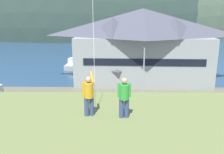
# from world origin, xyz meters

# --- Properties ---
(ground_plane) EXTENTS (600.00, 600.00, 0.00)m
(ground_plane) POSITION_xyz_m (0.00, 0.00, 0.00)
(ground_plane) COLOR #66604C
(parking_lot_pad) EXTENTS (40.00, 20.00, 0.10)m
(parking_lot_pad) POSITION_xyz_m (0.00, 5.00, 0.05)
(parking_lot_pad) COLOR gray
(parking_lot_pad) RESTS_ON ground
(bay_water) EXTENTS (360.00, 84.00, 0.03)m
(bay_water) POSITION_xyz_m (0.00, 60.00, 0.01)
(bay_water) COLOR navy
(bay_water) RESTS_ON ground
(far_hill_west_ridge) EXTENTS (114.52, 61.11, 77.70)m
(far_hill_west_ridge) POSITION_xyz_m (-37.89, 121.90, 0.00)
(far_hill_west_ridge) COLOR #2D3D33
(far_hill_west_ridge) RESTS_ON ground
(far_hill_east_peak) EXTENTS (135.89, 69.27, 83.39)m
(far_hill_east_peak) POSITION_xyz_m (-10.32, 109.80, 0.00)
(far_hill_east_peak) COLOR #2D3D33
(far_hill_east_peak) RESTS_ON ground
(far_hill_center_saddle) EXTENTS (149.41, 68.30, 73.99)m
(far_hill_center_saddle) POSITION_xyz_m (-2.73, 113.65, 0.00)
(far_hill_center_saddle) COLOR #42513D
(far_hill_center_saddle) RESTS_ON ground
(harbor_lodge) EXTENTS (23.76, 11.83, 12.35)m
(harbor_lodge) POSITION_xyz_m (6.41, 21.80, 6.59)
(harbor_lodge) COLOR #999E99
(harbor_lodge) RESTS_ON ground
(storage_shed_waterside) EXTENTS (6.46, 5.91, 4.46)m
(storage_shed_waterside) POSITION_xyz_m (1.79, 19.96, 2.32)
(storage_shed_waterside) COLOR #338475
(storage_shed_waterside) RESTS_ON ground
(wharf_dock) EXTENTS (3.20, 15.08, 0.70)m
(wharf_dock) POSITION_xyz_m (-3.89, 35.46, 0.35)
(wharf_dock) COLOR #70604C
(wharf_dock) RESTS_ON ground
(moored_boat_wharfside) EXTENTS (2.91, 7.15, 2.16)m
(moored_boat_wharfside) POSITION_xyz_m (-7.36, 32.55, 0.72)
(moored_boat_wharfside) COLOR #A8A399
(moored_boat_wharfside) RESTS_ON ground
(moored_boat_outer_mooring) EXTENTS (2.08, 5.88, 2.16)m
(moored_boat_outer_mooring) POSITION_xyz_m (-0.65, 31.51, 0.72)
(moored_boat_outer_mooring) COLOR silver
(moored_boat_outer_mooring) RESTS_ON ground
(parked_car_mid_row_center) EXTENTS (4.31, 2.28, 1.82)m
(parked_car_mid_row_center) POSITION_xyz_m (5.01, 5.42, 1.06)
(parked_car_mid_row_center) COLOR navy
(parked_car_mid_row_center) RESTS_ON parking_lot_pad
(parked_car_mid_row_far) EXTENTS (4.26, 2.18, 1.82)m
(parked_car_mid_row_far) POSITION_xyz_m (-5.46, 0.51, 1.06)
(parked_car_mid_row_far) COLOR #9EA3A8
(parked_car_mid_row_far) RESTS_ON parking_lot_pad
(parked_car_back_row_left) EXTENTS (4.32, 2.29, 1.82)m
(parked_car_back_row_left) POSITION_xyz_m (0.66, 7.14, 1.06)
(parked_car_back_row_left) COLOR #B28923
(parked_car_back_row_left) RESTS_ON parking_lot_pad
(parked_car_corner_spot) EXTENTS (4.33, 2.32, 1.82)m
(parked_car_corner_spot) POSITION_xyz_m (13.01, 6.07, 1.06)
(parked_car_corner_spot) COLOR #9EA3A8
(parked_car_corner_spot) RESTS_ON parking_lot_pad
(parked_car_lone_by_shed) EXTENTS (4.24, 2.14, 1.82)m
(parked_car_lone_by_shed) POSITION_xyz_m (4.28, 0.23, 1.06)
(parked_car_lone_by_shed) COLOR #B28923
(parked_car_lone_by_shed) RESTS_ON parking_lot_pad
(parking_light_pole) EXTENTS (0.24, 0.78, 7.29)m
(parking_light_pole) POSITION_xyz_m (5.46, 10.55, 4.29)
(parking_light_pole) COLOR #ADADB2
(parking_light_pole) RESTS_ON parking_lot_pad
(person_kite_flyer) EXTENTS (0.52, 0.70, 1.86)m
(person_kite_flyer) POSITION_xyz_m (0.67, -10.09, 8.33)
(person_kite_flyer) COLOR #384770
(person_kite_flyer) RESTS_ON grassy_hill_foreground
(person_companion) EXTENTS (0.55, 0.40, 1.74)m
(person_companion) POSITION_xyz_m (2.17, -10.28, 8.31)
(person_companion) COLOR #384770
(person_companion) RESTS_ON grassy_hill_foreground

